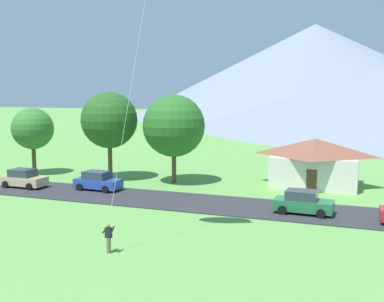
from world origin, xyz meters
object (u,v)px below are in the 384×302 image
Objects in this scene: tree_right_of_center at (174,126)px; tree_left_of_center at (33,129)px; parked_car_blue_east_end at (98,181)px; parked_car_green_mid_west at (303,203)px; house_left_center at (315,161)px; tree_center at (109,120)px; parked_car_tan_mid_east at (24,179)px.

tree_left_of_center is at bearing -177.62° from tree_right_of_center.
tree_left_of_center is 16.07m from tree_right_of_center.
parked_car_green_mid_west is at bearing -6.14° from parked_car_blue_east_end.
tree_left_of_center is (-29.11, -3.96, 2.58)m from house_left_center.
tree_center is 22.09m from parked_car_green_mid_west.
parked_car_tan_mid_east is (-5.24, -6.74, -5.12)m from tree_center.
house_left_center reaches higher than parked_car_tan_mid_east.
tree_center is 1.03× the size of tree_right_of_center.
parked_car_green_mid_west is at bearing -13.63° from tree_left_of_center.
parked_car_tan_mid_east is (3.95, -6.46, -4.03)m from tree_left_of_center.
tree_right_of_center is 2.01× the size of parked_car_blue_east_end.
parked_car_green_mid_west is 25.43m from parked_car_tan_mid_east.
tree_left_of_center is at bearing 154.97° from parked_car_blue_east_end.
tree_right_of_center reaches higher than parked_car_blue_east_end.
house_left_center is 13.86m from tree_right_of_center.
house_left_center is at bearing 14.16° from tree_right_of_center.
tree_right_of_center is at bearing 30.52° from parked_car_tan_mid_east.
tree_left_of_center is 1.69× the size of parked_car_tan_mid_east.
tree_left_of_center is at bearing -178.25° from tree_center.
tree_center is 2.07× the size of parked_car_blue_east_end.
tree_right_of_center reaches higher than house_left_center.
tree_center is (9.19, 0.28, 1.09)m from tree_left_of_center.
tree_left_of_center is 1.68× the size of parked_car_green_mid_west.
parked_car_green_mid_west and parked_car_blue_east_end have the same top height.
house_left_center is 1.95× the size of parked_car_blue_east_end.
tree_center reaches higher than tree_left_of_center.
house_left_center reaches higher than parked_car_green_mid_west.
tree_center reaches higher than parked_car_tan_mid_east.
tree_left_of_center is 0.83× the size of tree_right_of_center.
tree_right_of_center is at bearing 49.14° from parked_car_blue_east_end.
parked_car_tan_mid_east is (-25.42, 0.66, 0.00)m from parked_car_green_mid_west.
tree_right_of_center is at bearing 149.69° from parked_car_green_mid_west.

